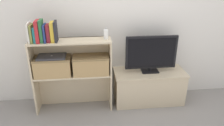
{
  "coord_description": "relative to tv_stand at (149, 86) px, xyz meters",
  "views": [
    {
      "loc": [
        -0.26,
        -2.35,
        1.72
      ],
      "look_at": [
        0.0,
        0.13,
        0.63
      ],
      "focal_mm": 35.0,
      "sensor_mm": 36.0,
      "label": 1
    }
  ],
  "objects": [
    {
      "name": "bookshelf_lower_tier",
      "position": [
        -1.0,
        -0.01,
        0.09
      ],
      "size": [
        0.96,
        0.26,
        0.5
      ],
      "color": "#CCB793",
      "rests_on": "ground_plane"
    },
    {
      "name": "book_teal",
      "position": [
        -1.39,
        -0.09,
        0.8
      ],
      "size": [
        0.02,
        0.15,
        0.17
      ],
      "color": "#1E7075",
      "rests_on": "bookshelf_upper_tier"
    },
    {
      "name": "tv",
      "position": [
        0.0,
        -0.0,
        0.49
      ],
      "size": [
        0.67,
        0.14,
        0.49
      ],
      "color": "black",
      "rests_on": "tv_stand"
    },
    {
      "name": "book_maroon",
      "position": [
        -1.24,
        -0.09,
        0.81
      ],
      "size": [
        0.04,
        0.12,
        0.2
      ],
      "color": "maroon",
      "rests_on": "bookshelf_upper_tier"
    },
    {
      "name": "laptop",
      "position": [
        -1.24,
        -0.08,
        0.52
      ],
      "size": [
        0.33,
        0.21,
        0.02
      ],
      "color": "#2D2D33",
      "rests_on": "storage_basket_left"
    },
    {
      "name": "book_mustard",
      "position": [
        -1.19,
        -0.09,
        0.83
      ],
      "size": [
        0.04,
        0.14,
        0.23
      ],
      "color": "gold",
      "rests_on": "bookshelf_upper_tier"
    },
    {
      "name": "book_charcoal",
      "position": [
        -1.15,
        -0.09,
        0.83
      ],
      "size": [
        0.02,
        0.15,
        0.23
      ],
      "color": "#232328",
      "rests_on": "bookshelf_upper_tier"
    },
    {
      "name": "book_olive",
      "position": [
        -1.42,
        -0.09,
        0.82
      ],
      "size": [
        0.03,
        0.16,
        0.2
      ],
      "color": "olive",
      "rests_on": "bookshelf_upper_tier"
    },
    {
      "name": "baby_monitor",
      "position": [
        -0.58,
        -0.06,
        0.77
      ],
      "size": [
        0.05,
        0.04,
        0.14
      ],
      "color": "white",
      "rests_on": "bookshelf_upper_tier"
    },
    {
      "name": "tv_stand",
      "position": [
        0.0,
        0.0,
        0.0
      ],
      "size": [
        0.94,
        0.41,
        0.45
      ],
      "color": "#CCB793",
      "rests_on": "ground_plane"
    },
    {
      "name": "storage_basket_left",
      "position": [
        -1.24,
        -0.08,
        0.41
      ],
      "size": [
        0.44,
        0.23,
        0.23
      ],
      "color": "tan",
      "rests_on": "bookshelf_lower_tier"
    },
    {
      "name": "book_ivory",
      "position": [
        -1.45,
        -0.09,
        0.83
      ],
      "size": [
        0.02,
        0.16,
        0.23
      ],
      "color": "silver",
      "rests_on": "bookshelf_upper_tier"
    },
    {
      "name": "storage_basket_right",
      "position": [
        -0.77,
        -0.08,
        0.41
      ],
      "size": [
        0.44,
        0.23,
        0.23
      ],
      "color": "tan",
      "rests_on": "bookshelf_lower_tier"
    },
    {
      "name": "bookshelf_upper_tier",
      "position": [
        -1.0,
        -0.01,
        0.55
      ],
      "size": [
        0.96,
        0.26,
        0.43
      ],
      "color": "#CCB793",
      "rests_on": "bookshelf_lower_tier"
    },
    {
      "name": "ground_plane",
      "position": [
        -0.51,
        -0.19,
        -0.23
      ],
      "size": [
        16.0,
        16.0,
        0.0
      ],
      "primitive_type": "plane",
      "color": "gray"
    },
    {
      "name": "wall_back",
      "position": [
        -0.51,
        0.23,
        0.97
      ],
      "size": [
        10.0,
        0.05,
        2.4
      ],
      "color": "silver",
      "rests_on": "ground_plane"
    },
    {
      "name": "book_navy",
      "position": [
        -1.28,
        -0.09,
        0.81
      ],
      "size": [
        0.02,
        0.15,
        0.2
      ],
      "color": "navy",
      "rests_on": "bookshelf_upper_tier"
    },
    {
      "name": "book_forest",
      "position": [
        -1.31,
        -0.09,
        0.84
      ],
      "size": [
        0.03,
        0.14,
        0.25
      ],
      "color": "#286638",
      "rests_on": "bookshelf_upper_tier"
    },
    {
      "name": "book_crimson",
      "position": [
        -1.35,
        -0.09,
        0.84
      ],
      "size": [
        0.04,
        0.16,
        0.25
      ],
      "color": "#B22328",
      "rests_on": "bookshelf_upper_tier"
    }
  ]
}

